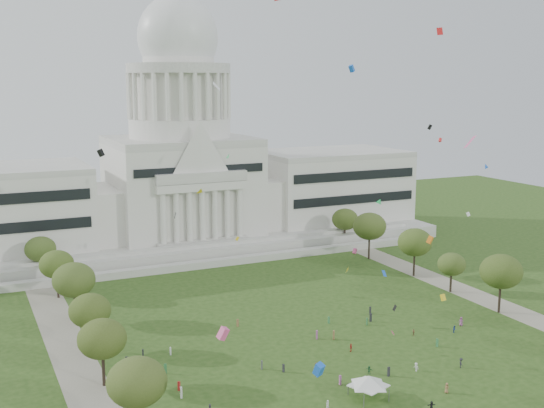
{
  "coord_description": "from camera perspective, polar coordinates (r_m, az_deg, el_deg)",
  "views": [
    {
      "loc": [
        -65.5,
        -94.94,
        51.76
      ],
      "look_at": [
        0.0,
        45.0,
        24.0
      ],
      "focal_mm": 45.0,
      "sensor_mm": 36.0,
      "label": 1
    }
  ],
  "objects": [
    {
      "name": "ground",
      "position": [
        126.42,
        8.95,
        -14.11
      ],
      "size": [
        400.0,
        400.0,
        0.0
      ],
      "primitive_type": "plane",
      "color": "#284816",
      "rests_on": "ground"
    },
    {
      "name": "capitol",
      "position": [
        220.55,
        -7.58,
        2.42
      ],
      "size": [
        160.0,
        64.5,
        91.3
      ],
      "color": "#B7B3AA",
      "rests_on": "ground"
    },
    {
      "name": "path_left",
      "position": [
        136.36,
        -16.19,
        -12.54
      ],
      "size": [
        8.0,
        160.0,
        0.04
      ],
      "primitive_type": "cube",
      "color": "gray",
      "rests_on": "ground"
    },
    {
      "name": "path_right",
      "position": [
        176.55,
        16.53,
        -7.29
      ],
      "size": [
        8.0,
        160.0,
        0.04
      ],
      "primitive_type": "cube",
      "color": "gray",
      "rests_on": "ground"
    },
    {
      "name": "row_tree_l_1",
      "position": [
        103.69,
        -11.24,
        -14.41
      ],
      "size": [
        8.86,
        8.86,
        12.59
      ],
      "color": "black",
      "rests_on": "ground"
    },
    {
      "name": "row_tree_l_2",
      "position": [
        122.02,
        -14.03,
        -10.89
      ],
      "size": [
        8.42,
        8.42,
        11.97
      ],
      "color": "black",
      "rests_on": "ground"
    },
    {
      "name": "row_tree_r_2",
      "position": [
        162.56,
        18.62,
        -5.37
      ],
      "size": [
        9.55,
        9.55,
        13.58
      ],
      "color": "black",
      "rests_on": "ground"
    },
    {
      "name": "row_tree_l_3",
      "position": [
        137.69,
        -15.0,
        -8.61
      ],
      "size": [
        8.12,
        8.12,
        11.55
      ],
      "color": "black",
      "rests_on": "ground"
    },
    {
      "name": "row_tree_r_3",
      "position": [
        175.57,
        14.8,
        -4.9
      ],
      "size": [
        7.01,
        7.01,
        9.98
      ],
      "color": "black",
      "rests_on": "ground"
    },
    {
      "name": "row_tree_l_4",
      "position": [
        154.82,
        -16.25,
        -6.12
      ],
      "size": [
        9.29,
        9.29,
        13.21
      ],
      "color": "black",
      "rests_on": "ground"
    },
    {
      "name": "row_tree_r_4",
      "position": [
        187.03,
        11.87,
        -3.16
      ],
      "size": [
        9.19,
        9.19,
        13.06
      ],
      "color": "black",
      "rests_on": "ground"
    },
    {
      "name": "row_tree_l_5",
      "position": [
        172.71,
        -17.58,
        -4.84
      ],
      "size": [
        8.33,
        8.33,
        11.85
      ],
      "color": "black",
      "rests_on": "ground"
    },
    {
      "name": "row_tree_r_5",
      "position": [
        202.23,
        8.17,
        -1.86
      ],
      "size": [
        9.82,
        9.82,
        13.96
      ],
      "color": "black",
      "rests_on": "ground"
    },
    {
      "name": "row_tree_l_6",
      "position": [
        190.06,
        -18.81,
        -3.6
      ],
      "size": [
        8.19,
        8.19,
        11.64
      ],
      "color": "black",
      "rests_on": "ground"
    },
    {
      "name": "row_tree_r_6",
      "position": [
        218.65,
        6.13,
        -1.28
      ],
      "size": [
        8.42,
        8.42,
        11.97
      ],
      "color": "black",
      "rests_on": "ground"
    },
    {
      "name": "event_tent",
      "position": [
        117.28,
        8.09,
        -14.41
      ],
      "size": [
        9.35,
        9.35,
        4.07
      ],
      "color": "#4C4C4C",
      "rests_on": "ground"
    },
    {
      "name": "person_0",
      "position": [
        154.18,
        15.54,
        -9.44
      ],
      "size": [
        1.05,
        1.12,
        1.92
      ],
      "primitive_type": "imported",
      "rotation": [
        0.0,
        0.0,
        5.36
      ],
      "color": "#994C8C",
      "rests_on": "ground"
    },
    {
      "name": "person_2",
      "position": [
        149.83,
        15.02,
        -10.08
      ],
      "size": [
        0.85,
        0.83,
        1.51
      ],
      "primitive_type": "imported",
      "rotation": [
        0.0,
        0.0,
        0.75
      ],
      "color": "navy",
      "rests_on": "ground"
    },
    {
      "name": "person_3",
      "position": [
        129.6,
        11.96,
        -13.2
      ],
      "size": [
        0.77,
        1.14,
        1.62
      ],
      "primitive_type": "imported",
      "rotation": [
        0.0,
        0.0,
        4.95
      ],
      "color": "silver",
      "rests_on": "ground"
    },
    {
      "name": "person_4",
      "position": [
        136.32,
        6.62,
        -11.83
      ],
      "size": [
        0.71,
        1.03,
        1.61
      ],
      "primitive_type": "imported",
      "rotation": [
        0.0,
        0.0,
        4.49
      ],
      "color": "#B21E1E",
      "rests_on": "ground"
    },
    {
      "name": "person_5",
      "position": [
        127.11,
        8.13,
        -13.58
      ],
      "size": [
        1.14,
        1.51,
        1.52
      ],
      "primitive_type": "imported",
      "rotation": [
        0.0,
        0.0,
        2.04
      ],
      "color": "#33723F",
      "rests_on": "ground"
    },
    {
      "name": "person_6",
      "position": [
        122.48,
        14.41,
        -14.68
      ],
      "size": [
        0.88,
        1.04,
        1.82
      ],
      "primitive_type": "imported",
      "rotation": [
        0.0,
        0.0,
        1.97
      ],
      "color": "olive",
      "rests_on": "ground"
    },
    {
      "name": "person_7",
      "position": [
        113.59,
        4.67,
        -16.45
      ],
      "size": [
        0.77,
        0.65,
        1.81
      ],
      "primitive_type": "imported",
      "rotation": [
        0.0,
        0.0,
        3.43
      ],
      "color": "silver",
      "rests_on": "ground"
    },
    {
      "name": "person_8",
      "position": [
        126.84,
        3.67,
        -13.48
      ],
      "size": [
        0.92,
        0.62,
        1.78
      ],
      "primitive_type": "imported",
      "rotation": [
        0.0,
        0.0,
        3.04
      ],
      "color": "olive",
      "rests_on": "ground"
    },
    {
      "name": "person_9",
      "position": [
        132.91,
        15.54,
        -12.69
      ],
      "size": [
        1.06,
        1.36,
        1.87
      ],
      "primitive_type": "imported",
      "rotation": [
        0.0,
        0.0,
        1.16
      ],
      "color": "#26262B",
      "rests_on": "ground"
    },
    {
      "name": "person_10",
      "position": [
        146.32,
        11.76,
        -10.46
      ],
      "size": [
        0.5,
        0.85,
        1.41
      ],
      "primitive_type": "imported",
      "rotation": [
        0.0,
        0.0,
        1.64
      ],
      "color": "olive",
      "rests_on": "ground"
    },
    {
      "name": "person_11",
      "position": [
        116.3,
        13.2,
        -16.1
      ],
      "size": [
        1.54,
        0.97,
        1.55
      ],
      "primitive_type": "imported",
      "rotation": [
        0.0,
        0.0,
        2.84
      ],
      "color": "#26262B",
      "rests_on": "ground"
    },
    {
      "name": "distant_crowd",
      "position": [
        130.2,
        0.69,
        -12.82
      ],
      "size": [
        58.29,
        40.27,
        1.92
      ],
      "color": "#26262B",
      "rests_on": "ground"
    },
    {
      "name": "kite_swarm",
      "position": [
        126.64,
        9.46,
        -1.84
      ],
      "size": [
        92.66,
        96.45,
        64.97
      ],
      "color": "red",
      "rests_on": "ground"
    }
  ]
}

